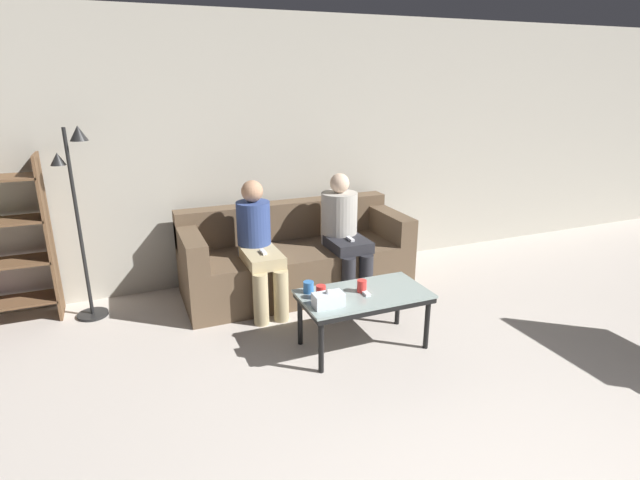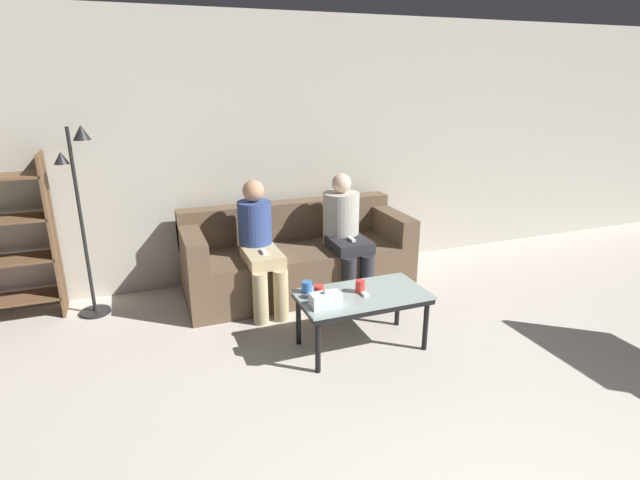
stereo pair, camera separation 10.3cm
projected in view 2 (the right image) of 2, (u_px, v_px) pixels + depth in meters
The scene contains 11 objects.
wall_back at pixel (279, 151), 5.02m from camera, with size 12.00×0.06×2.60m.
couch at pixel (297, 259), 4.88m from camera, with size 2.16×0.86×0.83m.
coffee_table at pixel (362, 299), 3.79m from camera, with size 0.98×0.53×0.45m.
cup_near_left at pixel (307, 287), 3.78m from camera, with size 0.08×0.08×0.09m.
cup_near_right at pixel (319, 292), 3.67m from camera, with size 0.07×0.07×0.11m.
cup_far_center at pixel (360, 286), 3.78m from camera, with size 0.07×0.07×0.10m.
tissue_box at pixel (326, 300), 3.55m from camera, with size 0.22×0.12×0.13m.
game_remote at pixel (362, 292), 3.77m from camera, with size 0.04×0.15×0.02m.
standing_lamp at pixel (81, 203), 4.16m from camera, with size 0.31×0.26×1.65m.
seated_person_left_end at pixel (259, 242), 4.44m from camera, with size 0.31×0.70×1.15m.
seated_person_mid_left at pixel (345, 230), 4.75m from camera, with size 0.35×0.66×1.15m.
Camera 2 is at (-1.42, -0.83, 2.02)m, focal length 28.00 mm.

